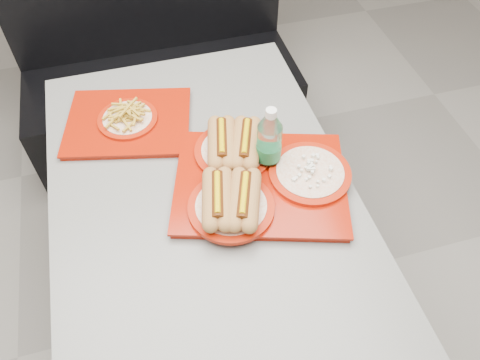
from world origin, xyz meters
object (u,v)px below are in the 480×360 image
object	(u,v)px
diner_table	(208,230)
tray_far	(128,120)
booth_bench	(160,72)
water_bottle	(269,145)
tray_near	(253,177)

from	to	relation	value
diner_table	tray_far	size ratio (longest dim) A/B	3.00
diner_table	booth_bench	world-z (taller)	booth_bench
tray_far	water_bottle	bearing A→B (deg)	-38.10
booth_bench	water_bottle	world-z (taller)	booth_bench
diner_table	tray_near	world-z (taller)	tray_near
booth_bench	tray_far	world-z (taller)	booth_bench
booth_bench	tray_far	size ratio (longest dim) A/B	2.85
tray_far	water_bottle	xyz separation A→B (m)	(0.39, -0.31, 0.08)
tray_near	tray_far	size ratio (longest dim) A/B	1.28
diner_table	water_bottle	world-z (taller)	water_bottle
diner_table	tray_far	xyz separation A→B (m)	(-0.18, 0.38, 0.19)
water_bottle	tray_near	bearing A→B (deg)	-139.38
tray_near	water_bottle	size ratio (longest dim) A/B	2.48
booth_bench	tray_near	xyz separation A→B (m)	(0.15, -1.08, 0.39)
diner_table	booth_bench	bearing A→B (deg)	90.00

